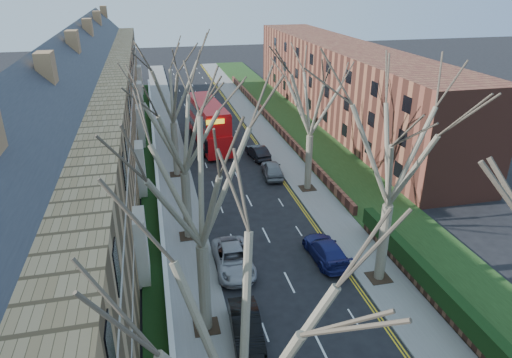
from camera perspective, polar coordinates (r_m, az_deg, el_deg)
pavement_left at (r=55.77m, az=-10.95°, el=4.85°), size 3.00×102.00×0.12m
pavement_right at (r=57.36m, az=1.14°, el=5.83°), size 3.00×102.00×0.12m
terrace_left at (r=46.89m, az=-20.34°, el=7.18°), size 9.70×78.00×13.60m
flats_right at (r=63.40m, az=10.57°, el=11.80°), size 13.97×54.00×10.00m
wall_hedge_right at (r=27.61m, az=25.03°, el=-16.05°), size 0.70×24.00×1.80m
front_wall_left at (r=48.03m, az=-12.44°, el=2.30°), size 0.30×78.00×1.00m
grass_verge_right at (r=58.56m, az=5.44°, el=6.20°), size 6.00×102.00×0.06m
tree_left_near at (r=13.39m, az=-2.06°, el=-17.81°), size 9.80×9.80×13.73m
tree_left_mid at (r=21.57m, az=-7.29°, el=1.12°), size 10.50×10.50×14.71m
tree_left_far at (r=31.10m, az=-9.36°, el=7.53°), size 10.15×10.15×14.22m
tree_left_dist at (r=42.69m, az=-10.71°, el=12.30°), size 10.50×10.50×14.71m
tree_right_mid at (r=26.84m, az=17.20°, el=4.84°), size 10.50×10.50×14.71m
tree_right_far at (r=39.15m, az=7.05°, el=11.03°), size 10.15×10.15×14.22m
double_decker_bus at (r=52.74m, az=-5.98°, el=6.77°), size 3.66×12.01×4.92m
car_left_mid at (r=25.64m, az=-1.25°, el=-17.97°), size 1.79×4.48×1.45m
car_left_far at (r=30.73m, az=-2.86°, el=-9.96°), size 2.49×5.29×1.46m
car_right_near at (r=32.00m, az=8.72°, el=-8.76°), size 2.17×4.99×1.43m
car_right_mid at (r=44.36m, az=2.04°, el=1.24°), size 2.28×4.68×1.54m
car_right_far at (r=48.94m, az=0.22°, el=3.40°), size 2.04×4.44×1.41m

